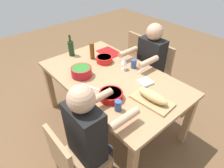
{
  "coord_description": "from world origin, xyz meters",
  "views": [
    {
      "loc": [
        1.4,
        -1.2,
        1.98
      ],
      "look_at": [
        0.0,
        0.0,
        0.63
      ],
      "focal_mm": 30.99,
      "sensor_mm": 36.0,
      "label": 1
    }
  ],
  "objects_px": {
    "serving_bowl_salad": "(111,95)",
    "napkin_stack": "(145,82)",
    "chair_far_center": "(155,70)",
    "cup_far_center": "(134,64)",
    "bread_loaf": "(153,96)",
    "wine_bottle": "(71,48)",
    "serving_bowl_pasta": "(104,59)",
    "chair_far_left": "(132,58)",
    "cup_near_right": "(118,106)",
    "cutting_board": "(152,100)",
    "chair_near_right": "(74,161)",
    "beer_bottle": "(92,51)",
    "diner_far_center": "(149,61)",
    "serving_bowl_greens": "(81,71)",
    "diner_near_right": "(90,133)",
    "wine_glass": "(124,61)",
    "dining_table": "(112,82)"
  },
  "relations": [
    {
      "from": "serving_bowl_salad",
      "to": "napkin_stack",
      "type": "xyz_separation_m",
      "value": [
        0.05,
        0.45,
        -0.03
      ]
    },
    {
      "from": "wine_bottle",
      "to": "wine_glass",
      "type": "distance_m",
      "value": 0.78
    },
    {
      "from": "cutting_board",
      "to": "chair_far_left",
      "type": "bearing_deg",
      "value": 141.98
    },
    {
      "from": "diner_near_right",
      "to": "diner_far_center",
      "type": "distance_m",
      "value": 1.39
    },
    {
      "from": "bread_loaf",
      "to": "wine_bottle",
      "type": "height_order",
      "value": "wine_bottle"
    },
    {
      "from": "diner_near_right",
      "to": "chair_far_center",
      "type": "relative_size",
      "value": 1.41
    },
    {
      "from": "chair_far_left",
      "to": "cup_near_right",
      "type": "relative_size",
      "value": 8.21
    },
    {
      "from": "chair_far_center",
      "to": "serving_bowl_pasta",
      "type": "relative_size",
      "value": 4.17
    },
    {
      "from": "dining_table",
      "to": "cup_far_center",
      "type": "bearing_deg",
      "value": 85.32
    },
    {
      "from": "diner_far_center",
      "to": "bread_loaf",
      "type": "height_order",
      "value": "diner_far_center"
    },
    {
      "from": "diner_near_right",
      "to": "napkin_stack",
      "type": "bearing_deg",
      "value": 99.29
    },
    {
      "from": "wine_glass",
      "to": "napkin_stack",
      "type": "xyz_separation_m",
      "value": [
        0.36,
        -0.01,
        -0.1
      ]
    },
    {
      "from": "chair_near_right",
      "to": "cup_near_right",
      "type": "bearing_deg",
      "value": 92.17
    },
    {
      "from": "chair_far_left",
      "to": "cup_near_right",
      "type": "xyz_separation_m",
      "value": [
        0.93,
        -1.15,
        0.31
      ]
    },
    {
      "from": "chair_far_center",
      "to": "cup_near_right",
      "type": "bearing_deg",
      "value": -68.51
    },
    {
      "from": "chair_far_center",
      "to": "wine_glass",
      "type": "bearing_deg",
      "value": -91.76
    },
    {
      "from": "dining_table",
      "to": "chair_far_center",
      "type": "bearing_deg",
      "value": 90.0
    },
    {
      "from": "diner_near_right",
      "to": "diner_far_center",
      "type": "relative_size",
      "value": 1.0
    },
    {
      "from": "chair_near_right",
      "to": "wine_bottle",
      "type": "relative_size",
      "value": 2.93
    },
    {
      "from": "serving_bowl_salad",
      "to": "wine_bottle",
      "type": "height_order",
      "value": "wine_bottle"
    },
    {
      "from": "wine_glass",
      "to": "cup_far_center",
      "type": "xyz_separation_m",
      "value": [
        0.05,
        0.12,
        -0.06
      ]
    },
    {
      "from": "chair_far_left",
      "to": "serving_bowl_pasta",
      "type": "distance_m",
      "value": 0.77
    },
    {
      "from": "wine_bottle",
      "to": "beer_bottle",
      "type": "bearing_deg",
      "value": 31.39
    },
    {
      "from": "serving_bowl_salad",
      "to": "cutting_board",
      "type": "bearing_deg",
      "value": 42.7
    },
    {
      "from": "dining_table",
      "to": "diner_near_right",
      "type": "distance_m",
      "value": 0.81
    },
    {
      "from": "cutting_board",
      "to": "wine_bottle",
      "type": "bearing_deg",
      "value": -176.16
    },
    {
      "from": "diner_near_right",
      "to": "chair_near_right",
      "type": "bearing_deg",
      "value": -90.0
    },
    {
      "from": "serving_bowl_salad",
      "to": "cup_far_center",
      "type": "bearing_deg",
      "value": 113.98
    },
    {
      "from": "chair_far_left",
      "to": "dining_table",
      "type": "bearing_deg",
      "value": -60.44
    },
    {
      "from": "wine_glass",
      "to": "cup_far_center",
      "type": "distance_m",
      "value": 0.14
    },
    {
      "from": "cutting_board",
      "to": "wine_bottle",
      "type": "distance_m",
      "value": 1.33
    },
    {
      "from": "chair_near_right",
      "to": "wine_glass",
      "type": "xyz_separation_m",
      "value": [
        -0.49,
        1.04,
        0.37
      ]
    },
    {
      "from": "serving_bowl_salad",
      "to": "wine_glass",
      "type": "distance_m",
      "value": 0.56
    },
    {
      "from": "serving_bowl_pasta",
      "to": "serving_bowl_salad",
      "type": "relative_size",
      "value": 0.86
    },
    {
      "from": "diner_far_center",
      "to": "bread_loaf",
      "type": "bearing_deg",
      "value": -47.81
    },
    {
      "from": "serving_bowl_salad",
      "to": "cup_near_right",
      "type": "relative_size",
      "value": 2.28
    },
    {
      "from": "chair_near_right",
      "to": "diner_near_right",
      "type": "bearing_deg",
      "value": 90.0
    },
    {
      "from": "dining_table",
      "to": "serving_bowl_salad",
      "type": "distance_m",
      "value": 0.41
    },
    {
      "from": "chair_far_center",
      "to": "cup_far_center",
      "type": "bearing_deg",
      "value": -87.02
    },
    {
      "from": "napkin_stack",
      "to": "diner_far_center",
      "type": "bearing_deg",
      "value": 126.15
    },
    {
      "from": "serving_bowl_greens",
      "to": "cutting_board",
      "type": "distance_m",
      "value": 0.86
    },
    {
      "from": "chair_far_left",
      "to": "cutting_board",
      "type": "distance_m",
      "value": 1.37
    },
    {
      "from": "serving_bowl_salad",
      "to": "cutting_board",
      "type": "relative_size",
      "value": 0.59
    },
    {
      "from": "chair_far_left",
      "to": "wine_bottle",
      "type": "xyz_separation_m",
      "value": [
        -0.27,
        -0.91,
        0.37
      ]
    },
    {
      "from": "wine_bottle",
      "to": "napkin_stack",
      "type": "relative_size",
      "value": 2.07
    },
    {
      "from": "cup_far_center",
      "to": "chair_far_center",
      "type": "bearing_deg",
      "value": 92.98
    },
    {
      "from": "serving_bowl_greens",
      "to": "wine_bottle",
      "type": "distance_m",
      "value": 0.54
    },
    {
      "from": "cutting_board",
      "to": "cup_far_center",
      "type": "xyz_separation_m",
      "value": [
        -0.55,
        0.31,
        0.04
      ]
    },
    {
      "from": "chair_near_right",
      "to": "serving_bowl_pasta",
      "type": "xyz_separation_m",
      "value": [
        -0.79,
        0.98,
        0.3
      ]
    },
    {
      "from": "chair_far_center",
      "to": "wine_glass",
      "type": "relative_size",
      "value": 5.12
    }
  ]
}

